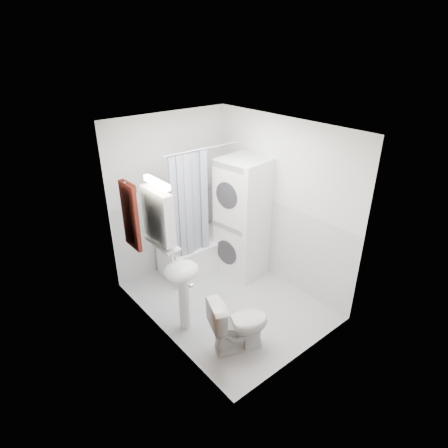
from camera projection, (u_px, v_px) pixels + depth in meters
floor at (227, 300)px, 5.23m from camera, size 2.60×2.60×0.00m
room_walls at (227, 203)px, 4.56m from camera, size 2.60×2.60×2.60m
wainscot at (214, 255)px, 5.16m from camera, size 1.98×2.58×2.58m
door at (191, 286)px, 3.86m from camera, size 0.05×2.00×2.00m
bathtub at (204, 250)px, 5.90m from camera, size 1.36×0.65×0.52m
tub_spout at (201, 208)px, 5.99m from camera, size 0.04×0.12×0.04m
curtain_rod at (212, 147)px, 4.95m from camera, size 1.54×0.02×0.02m
shower_curtain at (190, 206)px, 5.06m from camera, size 0.55×0.02×1.45m
sink at (182, 281)px, 4.44m from camera, size 0.44×0.37×1.04m
medicine_cabinet at (158, 214)px, 4.08m from camera, size 0.13×0.50×0.71m
shelf at (162, 243)px, 4.25m from camera, size 0.18×0.54×0.02m
shower_caddy at (203, 190)px, 5.87m from camera, size 0.22×0.06×0.02m
towel at (130, 215)px, 4.61m from camera, size 0.07×0.37×0.88m
washer_dryer at (243, 218)px, 5.51m from camera, size 0.73×0.72×1.81m
toilet at (239, 324)px, 4.30m from camera, size 0.79×0.61×0.69m
soap_pump at (170, 252)px, 4.57m from camera, size 0.08×0.17×0.08m
shelf_bottle at (169, 244)px, 4.13m from camera, size 0.07×0.18×0.07m
shelf_cup at (156, 234)px, 4.31m from camera, size 0.10×0.09×0.10m
shampoo_a at (193, 188)px, 5.73m from camera, size 0.13×0.17×0.13m
shampoo_b at (199, 188)px, 5.81m from camera, size 0.08×0.21×0.08m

